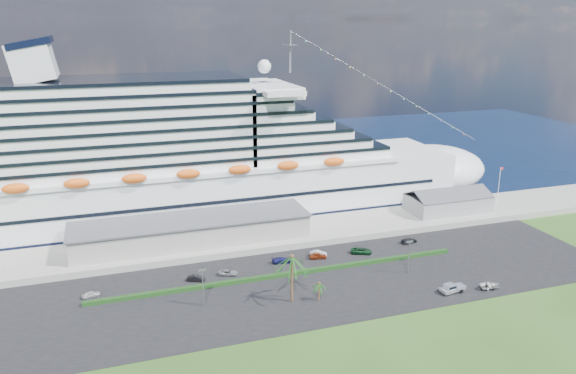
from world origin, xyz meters
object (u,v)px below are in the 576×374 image
object	(u,v)px
parked_car_3	(282,260)
pickup_truck	(452,288)
cruise_ship	(188,163)
boat_trailer	(490,285)

from	to	relation	value
parked_car_3	pickup_truck	size ratio (longest dim) A/B	0.83
cruise_ship	pickup_truck	distance (m)	82.90
cruise_ship	pickup_truck	bearing A→B (deg)	-55.69
parked_car_3	pickup_truck	bearing A→B (deg)	-126.56
cruise_ship	boat_trailer	distance (m)	89.08
cruise_ship	pickup_truck	xyz separation A→B (m)	(45.91, -67.27, -15.46)
cruise_ship	pickup_truck	world-z (taller)	cruise_ship
cruise_ship	parked_car_3	distance (m)	46.36
cruise_ship	boat_trailer	bearing A→B (deg)	-51.42
cruise_ship	parked_car_3	bearing A→B (deg)	-68.96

